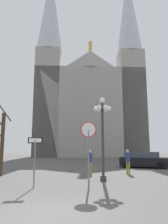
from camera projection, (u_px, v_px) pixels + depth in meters
name	position (u px, v px, depth m)	size (l,w,h in m)	color
ground_plane	(39.00, 216.00, 5.94)	(120.00, 120.00, 0.00)	#514F4C
cathedral	(89.00, 99.00, 42.79)	(22.00, 16.04, 39.41)	gray
stop_sign	(89.00, 141.00, 10.13)	(0.78, 0.11, 3.17)	slate
one_way_arrow_sign	(35.00, 154.00, 10.16)	(0.71, 0.17, 2.40)	slate
street_lamp	(103.00, 126.00, 12.43)	(1.07, 0.97, 4.89)	#2D3833
bare_tree	(2.00, 142.00, 14.30)	(1.20, 0.79, 4.83)	#473323
parked_car_near_black	(144.00, 160.00, 19.48)	(4.56, 2.79, 1.45)	black
pedestrian_walking	(90.00, 159.00, 15.19)	(0.32, 0.32, 1.69)	olive
pedestrian_standing	(128.00, 159.00, 15.10)	(0.32, 0.32, 1.71)	olive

